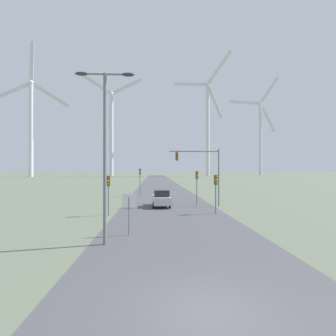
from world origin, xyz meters
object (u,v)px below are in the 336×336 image
(stop_sign_near, at_px, (129,207))
(wind_turbine_center, at_px, (208,120))
(traffic_light_post_near_right, at_px, (216,185))
(traffic_light_mast_overhead, at_px, (201,165))
(traffic_light_post_mid_left, at_px, (140,176))
(traffic_light_post_mid_right, at_px, (197,180))
(wind_turbine_left, at_px, (111,126))
(traffic_light_post_near_left, at_px, (108,186))
(car_approaching, at_px, (161,198))
(wind_turbine_right, at_px, (260,131))
(streetlamp, at_px, (105,135))
(wind_turbine_far_left, at_px, (31,119))

(stop_sign_near, xyz_separation_m, wind_turbine_center, (33.50, 137.35, 31.47))
(traffic_light_post_near_right, height_order, traffic_light_mast_overhead, traffic_light_mast_overhead)
(traffic_light_post_mid_left, relative_size, traffic_light_post_mid_right, 1.08)
(traffic_light_mast_overhead, height_order, wind_turbine_left, wind_turbine_left)
(traffic_light_post_near_right, bearing_deg, wind_turbine_center, 78.53)
(traffic_light_post_mid_left, relative_size, traffic_light_mast_overhead, 0.66)
(traffic_light_post_near_left, bearing_deg, traffic_light_post_mid_right, 36.85)
(car_approaching, bearing_deg, traffic_light_post_mid_left, 103.98)
(traffic_light_post_mid_left, height_order, wind_turbine_left, wind_turbine_left)
(traffic_light_post_near_left, relative_size, traffic_light_post_near_right, 0.98)
(wind_turbine_right, bearing_deg, car_approaching, -116.02)
(stop_sign_near, height_order, traffic_light_post_near_left, traffic_light_post_near_left)
(wind_turbine_left, bearing_deg, stop_sign_near, -80.49)
(traffic_light_post_near_right, xyz_separation_m, traffic_light_post_mid_left, (-7.69, 16.41, 0.43))
(streetlamp, xyz_separation_m, traffic_light_post_mid_right, (7.56, 15.54, -3.07))
(wind_turbine_far_left, bearing_deg, traffic_light_post_near_right, -59.16)
(stop_sign_near, distance_m, wind_turbine_left, 140.54)
(traffic_light_post_near_left, relative_size, traffic_light_post_mid_left, 0.84)
(traffic_light_post_mid_left, xyz_separation_m, wind_turbine_center, (34.06, 113.53, 30.22))
(wind_turbine_left, relative_size, wind_turbine_center, 0.81)
(wind_turbine_far_left, xyz_separation_m, wind_turbine_center, (95.52, 14.12, 2.97))
(wind_turbine_right, bearing_deg, wind_turbine_center, -147.94)
(traffic_light_post_near_left, distance_m, traffic_light_mast_overhead, 10.69)
(streetlamp, height_order, wind_turbine_far_left, wind_turbine_far_left)
(traffic_light_mast_overhead, bearing_deg, car_approaching, -179.59)
(traffic_light_mast_overhead, relative_size, wind_turbine_left, 0.11)
(streetlamp, relative_size, traffic_light_post_mid_right, 2.43)
(traffic_light_post_mid_left, distance_m, wind_turbine_center, 122.32)
(stop_sign_near, relative_size, wind_turbine_left, 0.04)
(wind_turbine_center, relative_size, wind_turbine_right, 1.04)
(traffic_light_post_near_left, bearing_deg, traffic_light_mast_overhead, 29.47)
(wind_turbine_far_left, xyz_separation_m, wind_turbine_left, (39.25, 12.73, -1.12))
(traffic_light_post_near_left, height_order, wind_turbine_left, wind_turbine_left)
(traffic_light_post_mid_left, relative_size, wind_turbine_center, 0.06)
(stop_sign_near, bearing_deg, traffic_light_mast_overhead, 61.16)
(stop_sign_near, xyz_separation_m, traffic_light_post_mid_left, (-0.56, 23.82, 1.25))
(streetlamp, relative_size, wind_turbine_center, 0.13)
(wind_turbine_far_left, distance_m, wind_turbine_center, 96.60)
(wind_turbine_far_left, height_order, wind_turbine_right, wind_turbine_far_left)
(car_approaching, relative_size, wind_turbine_left, 0.07)
(wind_turbine_far_left, relative_size, wind_turbine_center, 0.98)
(streetlamp, bearing_deg, wind_turbine_center, 76.04)
(car_approaching, bearing_deg, traffic_light_post_near_right, -44.87)
(streetlamp, relative_size, wind_turbine_left, 0.16)
(traffic_light_post_mid_right, relative_size, wind_turbine_left, 0.07)
(stop_sign_near, xyz_separation_m, car_approaching, (2.34, 12.17, -0.85))
(traffic_light_mast_overhead, height_order, wind_turbine_center, wind_turbine_center)
(traffic_light_post_mid_left, height_order, traffic_light_post_mid_right, traffic_light_post_mid_left)
(wind_turbine_center, xyz_separation_m, wind_turbine_right, (43.14, 27.02, -2.09))
(wind_turbine_far_left, bearing_deg, traffic_light_post_near_left, -62.85)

